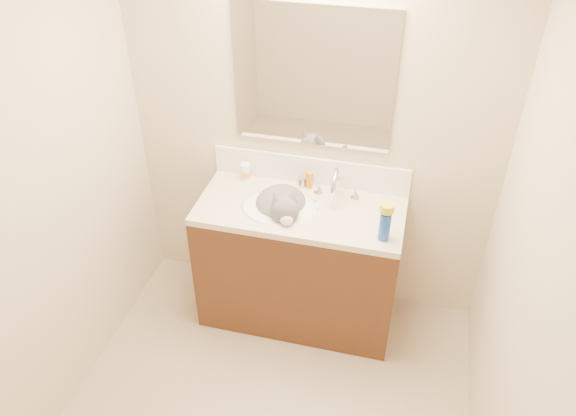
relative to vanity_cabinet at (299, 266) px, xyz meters
The scene contains 16 objects.
room_shell 1.45m from the vanity_cabinet, 90.00° to the right, with size 2.24×2.54×2.52m.
vanity_cabinet is the anchor object (origin of this frame).
counter_slab 0.43m from the vanity_cabinet, ahead, with size 1.20×0.55×0.04m, color beige.
basin 0.40m from the vanity_cabinet, 165.96° to the right, with size 0.45×0.36×0.14m, color white.
faucet 0.58m from the vanity_cabinet, 37.29° to the left, with size 0.28×0.20×0.21m.
cat 0.44m from the vanity_cabinet, behind, with size 0.44×0.48×0.34m.
backsplash 0.60m from the vanity_cabinet, 90.00° to the left, with size 1.20×0.02×0.18m, color white.
mirror 1.16m from the vanity_cabinet, 90.00° to the left, with size 0.90×0.02×0.80m, color white.
pill_bottle 0.67m from the vanity_cabinet, 152.42° to the left, with size 0.06×0.06×0.11m, color white.
pill_label 0.66m from the vanity_cabinet, 152.42° to the left, with size 0.06×0.06×0.04m, color #FAAA29.
silver_jar 0.53m from the vanity_cabinet, 100.88° to the left, with size 0.05×0.05×0.06m, color #B7B7BC.
amber_bottle 0.55m from the vanity_cabinet, 88.64° to the left, with size 0.04×0.04×0.11m, color #C47A17.
toothbrush 0.47m from the vanity_cabinet, 44.58° to the left, with size 0.01×0.14×0.01m, color white.
toothbrush_head 0.47m from the vanity_cabinet, 44.58° to the left, with size 0.02×0.03×0.02m, color #5C95C5.
spray_can 0.75m from the vanity_cabinet, 18.78° to the right, with size 0.06×0.06×0.17m, color #1942B3.
spray_cap 0.84m from the vanity_cabinet, 18.78° to the right, with size 0.07×0.07×0.04m, color yellow.
Camera 1 is at (0.57, -1.58, 2.76)m, focal length 35.00 mm.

